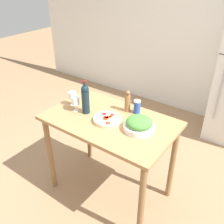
# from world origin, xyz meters

# --- Properties ---
(ground_plane) EXTENTS (14.00, 14.00, 0.00)m
(ground_plane) POSITION_xyz_m (0.00, 0.00, 0.00)
(ground_plane) COLOR #9E7A56
(wall_back) EXTENTS (6.40, 0.06, 2.60)m
(wall_back) POSITION_xyz_m (0.00, 2.23, 1.30)
(wall_back) COLOR silver
(wall_back) RESTS_ON ground_plane
(prep_counter) EXTENTS (1.23, 0.75, 0.94)m
(prep_counter) POSITION_xyz_m (0.00, 0.00, 0.80)
(prep_counter) COLOR #A87A4C
(prep_counter) RESTS_ON ground_plane
(wine_bottle) EXTENTS (0.07, 0.07, 0.34)m
(wine_bottle) POSITION_xyz_m (-0.26, -0.03, 1.10)
(wine_bottle) COLOR #142833
(wine_bottle) RESTS_ON prep_counter
(wine_glass_near) EXTENTS (0.08, 0.08, 0.15)m
(wine_glass_near) POSITION_xyz_m (-0.36, -0.07, 1.05)
(wine_glass_near) COLOR silver
(wine_glass_near) RESTS_ON prep_counter
(wine_glass_far) EXTENTS (0.08, 0.08, 0.15)m
(wine_glass_far) POSITION_xyz_m (-0.47, -0.00, 1.05)
(wine_glass_far) COLOR silver
(wine_glass_far) RESTS_ON prep_counter
(pepper_mill) EXTENTS (0.05, 0.05, 0.22)m
(pepper_mill) POSITION_xyz_m (0.05, 0.22, 1.05)
(pepper_mill) COLOR olive
(pepper_mill) RESTS_ON prep_counter
(salad_bowl) EXTENTS (0.27, 0.27, 0.12)m
(salad_bowl) POSITION_xyz_m (0.31, 0.01, 1.00)
(salad_bowl) COLOR white
(salad_bowl) RESTS_ON prep_counter
(homemade_pizza) EXTENTS (0.26, 0.26, 0.04)m
(homemade_pizza) POSITION_xyz_m (0.00, -0.04, 0.96)
(homemade_pizza) COLOR beige
(homemade_pizza) RESTS_ON prep_counter
(salt_canister) EXTENTS (0.07, 0.07, 0.14)m
(salt_canister) POSITION_xyz_m (0.15, 0.25, 1.01)
(salt_canister) COLOR #284CA3
(salt_canister) RESTS_ON prep_counter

